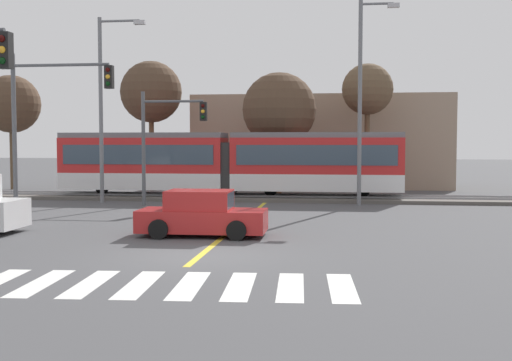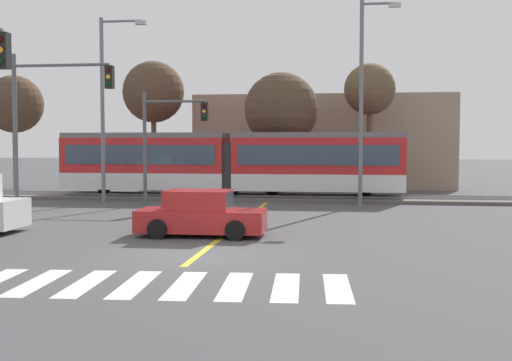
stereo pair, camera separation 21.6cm
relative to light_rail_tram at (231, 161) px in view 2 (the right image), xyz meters
The scene contains 23 objects.
ground_plane 17.58m from the light_rail_tram, 82.76° to the right, with size 200.00×200.00×0.00m, color #474749.
track_bed 2.95m from the light_rail_tram, ahead, with size 120.00×4.00×0.18m, color #56514C.
rail_near 2.94m from the light_rail_tram, 17.97° to the right, with size 120.00×0.08×0.10m, color #939399.
rail_far 2.95m from the light_rail_tram, 18.26° to the left, with size 120.00×0.08×0.10m, color #939399.
light_rail_tram is the anchor object (origin of this frame).
crosswalk_stripe_1 21.21m from the light_rail_tram, 91.48° to the right, with size 0.56×2.80×0.01m, color silver.
crosswalk_stripe_2 21.14m from the light_rail_tram, 88.49° to the right, with size 0.56×2.80×0.01m, color silver.
crosswalk_stripe_3 21.13m from the light_rail_tram, 85.50° to the right, with size 0.56×2.80×0.01m, color silver.
crosswalk_stripe_4 21.18m from the light_rail_tram, 82.51° to the right, with size 0.56×2.80×0.01m, color silver.
crosswalk_stripe_5 21.29m from the light_rail_tram, 79.54° to the right, with size 0.56×2.80×0.01m, color silver.
crosswalk_stripe_6 21.45m from the light_rail_tram, 76.61° to the right, with size 0.56×2.80×0.01m, color silver.
crosswalk_stripe_7 21.66m from the light_rail_tram, 73.73° to the right, with size 0.56×2.80×0.01m, color silver.
lane_centre_line 10.89m from the light_rail_tram, 78.12° to the right, with size 0.20×16.94×0.01m, color gold.
sedan_crossing 13.84m from the light_rail_tram, 83.88° to the right, with size 4.22×1.96×1.52m.
traffic_light_far_left 4.92m from the light_rail_tram, 121.56° to the right, with size 3.25×0.38×5.55m.
traffic_light_mid_left 11.71m from the light_rail_tram, 119.54° to the right, with size 4.25×0.38×6.63m.
street_lamp_west 7.34m from the light_rail_tram, 151.75° to the right, with size 2.46×0.28×9.34m.
street_lamp_centre 8.33m from the light_rail_tram, 21.24° to the right, with size 1.92×0.28×9.92m.
bare_tree_far_west 16.49m from the light_rail_tram, 161.38° to the left, with size 3.75×3.75×7.44m.
bare_tree_west 9.09m from the light_rail_tram, 137.72° to the left, with size 3.90×3.90×8.23m.
bare_tree_east 5.30m from the light_rail_tram, 57.14° to the left, with size 4.39×4.39×7.22m.
bare_tree_far_east 10.00m from the light_rail_tram, 33.25° to the left, with size 3.08×3.08×7.81m.
building_backdrop_far 11.49m from the light_rail_tram, 65.85° to the left, with size 17.23×6.00×6.24m, color gray.
Camera 2 is at (3.98, -16.99, 3.12)m, focal length 45.00 mm.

